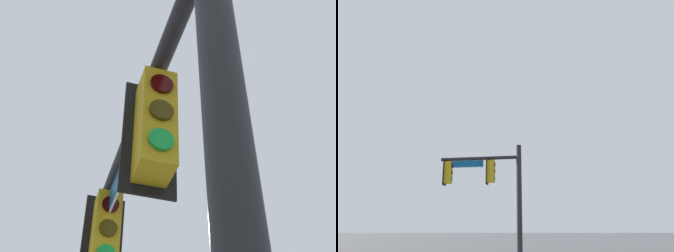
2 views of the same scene
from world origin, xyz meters
TOP-DOWN VIEW (x-y plane):
  - signal_pole_near at (-6.52, -7.37)m, footprint 4.10×0.97m

SIDE VIEW (x-z plane):
  - signal_pole_near at x=-6.52m, z-range 0.99..6.70m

